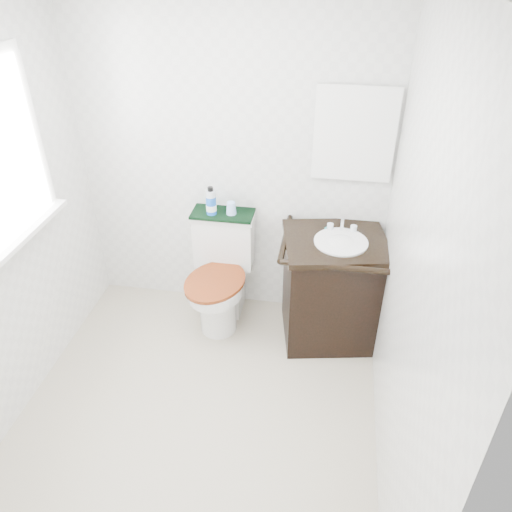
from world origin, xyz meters
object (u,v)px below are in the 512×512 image
(trash_bin, at_px, (225,294))
(cup, at_px, (231,208))
(toilet, at_px, (221,278))
(mouthwash_bottle, at_px, (211,202))
(vanity, at_px, (332,287))

(trash_bin, relative_size, cup, 2.91)
(toilet, xyz_separation_m, mouthwash_bottle, (-0.07, 0.10, 0.58))
(toilet, bearing_deg, vanity, -4.37)
(toilet, height_order, cup, cup)
(trash_bin, distance_m, cup, 0.77)
(toilet, height_order, mouthwash_bottle, mouthwash_bottle)
(vanity, distance_m, trash_bin, 0.88)
(toilet, xyz_separation_m, trash_bin, (0.00, 0.10, -0.23))
(vanity, relative_size, trash_bin, 3.47)
(toilet, height_order, trash_bin, toilet)
(mouthwash_bottle, distance_m, cup, 0.15)
(vanity, relative_size, cup, 10.10)
(toilet, distance_m, trash_bin, 0.25)
(trash_bin, distance_m, mouthwash_bottle, 0.81)
(mouthwash_bottle, height_order, cup, mouthwash_bottle)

